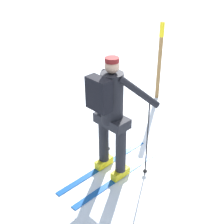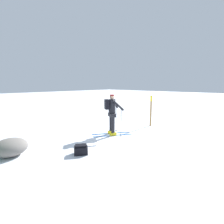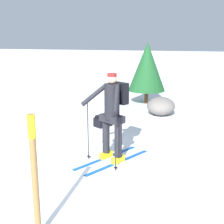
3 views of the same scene
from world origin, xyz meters
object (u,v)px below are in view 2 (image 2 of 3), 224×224
Objects in this scene: skier at (112,112)px; rock_boulder at (10,147)px; trail_marker at (151,109)px; dropped_backpack at (81,150)px.

rock_boulder is at bearing -10.75° from skier.
skier is 2.67m from trail_marker.
skier reaches higher than trail_marker.
skier reaches higher than dropped_backpack.
dropped_backpack is at bearing 18.69° from skier.
skier is 4.04m from rock_boulder.
rock_boulder is at bearing -43.16° from dropped_backpack.
trail_marker is 1.58× the size of rock_boulder.
dropped_backpack is 0.33× the size of trail_marker.
dropped_backpack is 2.22m from rock_boulder.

